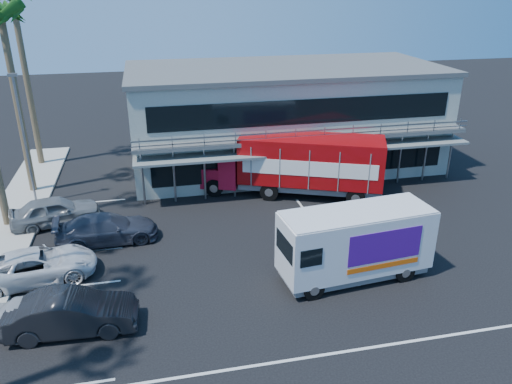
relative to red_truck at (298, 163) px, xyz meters
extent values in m
plane|color=black|center=(-2.26, -8.81, -2.17)|extent=(120.00, 120.00, 0.00)
cube|color=#9CA193|center=(0.74, 6.19, 1.33)|extent=(22.00, 10.00, 7.00)
cube|color=#515454|center=(0.74, 6.19, 4.98)|extent=(22.40, 10.40, 0.30)
cube|color=#515454|center=(0.74, 0.59, 1.43)|extent=(22.00, 1.20, 0.25)
cube|color=gray|center=(0.74, 0.04, 1.93)|extent=(22.00, 0.08, 0.90)
cube|color=slate|center=(0.74, 0.29, 0.73)|extent=(22.00, 1.80, 0.15)
cube|color=black|center=(0.74, 1.17, -0.57)|extent=(20.00, 0.06, 1.60)
cube|color=black|center=(0.74, 1.17, 3.03)|extent=(20.00, 0.06, 1.60)
cube|color=#A5A399|center=(-17.26, -2.81, -2.09)|extent=(3.00, 32.00, 0.16)
cylinder|color=brown|center=(-16.96, 4.19, 3.33)|extent=(0.44, 0.44, 11.00)
sphere|color=#184313|center=(-16.96, 4.19, 9.03)|extent=(1.10, 1.10, 1.10)
cylinder|color=brown|center=(-17.36, 9.69, 3.83)|extent=(0.44, 0.44, 12.00)
cylinder|color=gray|center=(-16.46, 2.19, 1.83)|extent=(0.14, 0.14, 8.00)
cube|color=gray|center=(-16.46, 2.19, 5.83)|extent=(0.50, 0.25, 0.18)
cube|color=#AF0E29|center=(-5.18, 2.14, -1.04)|extent=(2.42, 2.94, 1.35)
cube|color=#AF0E29|center=(-4.04, 1.67, -0.42)|extent=(2.11, 3.03, 2.36)
cube|color=black|center=(-4.04, 1.67, 0.25)|extent=(0.96, 2.23, 0.79)
cube|color=#95090E|center=(0.74, -0.31, 0.31)|extent=(9.39, 6.03, 2.92)
cube|color=slate|center=(0.74, -0.31, -1.44)|extent=(9.23, 5.64, 0.34)
cube|color=white|center=(0.20, -1.62, 0.19)|extent=(7.66, 3.18, 0.96)
cube|color=white|center=(1.28, 1.00, 0.19)|extent=(7.66, 3.18, 0.96)
cylinder|color=black|center=(-5.34, 0.87, -1.58)|extent=(1.19, 0.70, 1.17)
cylinder|color=black|center=(-4.40, 3.15, -1.58)|extent=(1.19, 0.70, 1.17)
cylinder|color=black|center=(-2.02, -0.51, -1.58)|extent=(1.19, 0.70, 1.17)
cylinder|color=black|center=(-1.07, 1.78, -1.58)|extent=(1.19, 0.70, 1.17)
cylinder|color=black|center=(2.98, -2.57, -1.58)|extent=(1.19, 0.70, 1.17)
cylinder|color=black|center=(3.92, -0.28, -1.58)|extent=(1.19, 0.70, 1.17)
cube|color=silver|center=(-0.26, -9.99, -0.21)|extent=(7.22, 3.09, 2.81)
cube|color=slate|center=(-0.26, -9.99, -1.77)|extent=(6.92, 2.83, 0.35)
cube|color=black|center=(-3.73, -10.34, 0.09)|extent=(0.26, 1.97, 0.95)
cube|color=silver|center=(-0.26, -9.99, 1.22)|extent=(7.08, 3.03, 0.08)
cube|color=#470E80|center=(0.66, -11.13, -0.01)|extent=(3.59, 0.39, 1.50)
cube|color=#470E80|center=(0.42, -8.70, -0.01)|extent=(3.59, 0.39, 1.50)
cube|color=#F2590C|center=(0.66, -11.13, -1.01)|extent=(3.59, 0.38, 0.25)
cylinder|color=black|center=(-2.64, -11.30, -1.69)|extent=(0.99, 0.37, 0.96)
cylinder|color=black|center=(-2.86, -9.19, -1.69)|extent=(0.99, 0.37, 0.96)
cylinder|color=black|center=(1.94, -10.84, -1.69)|extent=(0.99, 0.37, 0.96)
cylinder|color=black|center=(1.73, -8.73, -1.69)|extent=(0.99, 0.37, 0.96)
imported|color=#B9BBC0|center=(-14.04, -10.81, -1.48)|extent=(4.20, 2.04, 1.38)
imported|color=black|center=(-12.69, -11.31, -1.33)|extent=(5.15, 2.00, 1.67)
imported|color=silver|center=(-14.76, -7.05, -1.42)|extent=(5.73, 3.39, 1.49)
imported|color=#323643|center=(-11.76, -3.96, -1.40)|extent=(5.47, 2.56, 1.54)
imported|color=slate|center=(-14.76, -1.15, -1.34)|extent=(5.19, 3.05, 1.66)
camera|label=1|loc=(-9.04, -28.73, 10.84)|focal=35.00mm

